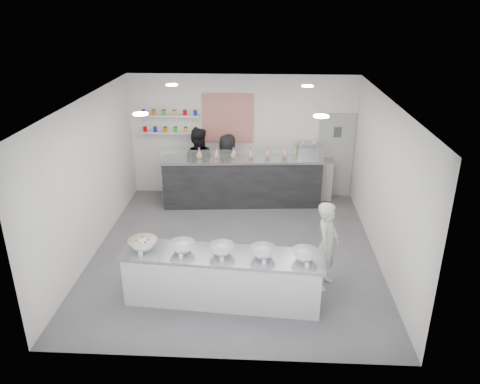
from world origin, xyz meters
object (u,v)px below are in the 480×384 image
at_px(back_bar, 242,182).
at_px(woman_prep, 327,245).
at_px(staff_left, 198,164).
at_px(espresso_machine, 308,152).
at_px(prep_counter, 223,278).
at_px(staff_right, 228,167).
at_px(espresso_ledge, 304,178).

bearing_deg(back_bar, woman_prep, -69.15).
bearing_deg(staff_left, espresso_machine, -169.25).
bearing_deg(prep_counter, staff_right, 97.66).
relative_size(espresso_machine, woman_prep, 0.32).
relative_size(back_bar, staff_right, 2.28).
distance_m(staff_left, staff_right, 0.73).
bearing_deg(prep_counter, espresso_machine, 73.40).
distance_m(espresso_machine, woman_prep, 3.90).
xyz_separation_m(espresso_ledge, staff_left, (-2.61, -0.24, 0.41)).
distance_m(prep_counter, espresso_ledge, 4.72).
bearing_deg(prep_counter, staff_left, 107.32).
distance_m(espresso_ledge, staff_right, 1.93).
relative_size(staff_left, staff_right, 1.10).
bearing_deg(staff_right, woman_prep, 129.97).
relative_size(espresso_machine, staff_right, 0.30).
xyz_separation_m(prep_counter, back_bar, (0.13, 3.94, 0.14)).
distance_m(back_bar, espresso_machine, 1.76).
relative_size(espresso_ledge, woman_prep, 0.87).
bearing_deg(back_bar, staff_left, 162.61).
bearing_deg(prep_counter, woman_prep, 22.07).
relative_size(prep_counter, staff_left, 1.78).
distance_m(espresso_ledge, staff_left, 2.65).
bearing_deg(espresso_machine, staff_left, -174.82).
distance_m(prep_counter, espresso_machine, 4.80).
xyz_separation_m(espresso_machine, woman_prep, (0.03, -3.87, -0.42)).
height_order(espresso_ledge, staff_left, staff_left).
bearing_deg(espresso_ledge, prep_counter, -110.39).
height_order(espresso_ledge, woman_prep, woman_prep).
height_order(back_bar, woman_prep, woman_prep).
xyz_separation_m(prep_counter, staff_right, (-0.24, 4.25, 0.38)).
height_order(back_bar, staff_right, staff_right).
bearing_deg(staff_left, back_bar, 172.65).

